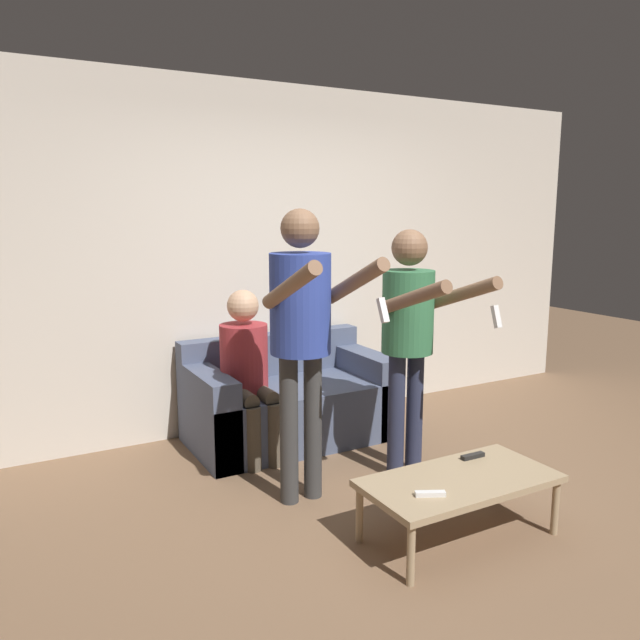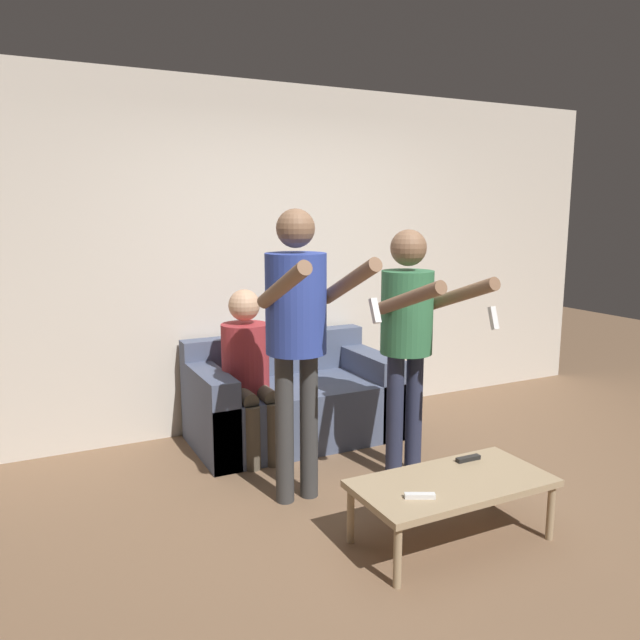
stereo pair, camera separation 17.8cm
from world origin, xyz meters
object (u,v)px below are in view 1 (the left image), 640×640
(coffee_table, at_px, (460,484))
(remote_near, at_px, (430,494))
(couch, at_px, (289,403))
(person_standing_left, at_px, (302,320))
(person_standing_right, at_px, (410,324))
(remote_far, at_px, (473,456))
(person_seated, at_px, (247,365))

(coffee_table, xyz_separation_m, remote_near, (-0.27, -0.09, 0.05))
(couch, bearing_deg, person_standing_left, -111.54)
(person_standing_right, height_order, remote_far, person_standing_right)
(person_standing_right, bearing_deg, coffee_table, -107.46)
(couch, height_order, person_seated, person_seated)
(person_seated, height_order, remote_near, person_seated)
(person_standing_left, xyz_separation_m, coffee_table, (0.52, -0.80, -0.80))
(couch, height_order, person_standing_left, person_standing_left)
(couch, relative_size, coffee_table, 1.44)
(person_seated, relative_size, remote_near, 7.90)
(coffee_table, distance_m, remote_near, 0.29)
(person_standing_left, bearing_deg, person_standing_right, -0.39)
(remote_near, distance_m, remote_far, 0.58)
(remote_near, xyz_separation_m, remote_far, (0.52, 0.26, 0.00))
(person_standing_right, distance_m, remote_near, 1.22)
(person_standing_left, distance_m, person_standing_right, 0.78)
(person_standing_right, bearing_deg, couch, 111.46)
(person_seated, xyz_separation_m, coffee_table, (0.54, -1.61, -0.35))
(person_seated, bearing_deg, person_standing_left, -88.97)
(person_standing_right, bearing_deg, person_seated, 133.77)
(person_standing_right, relative_size, coffee_table, 1.54)
(remote_far, bearing_deg, couch, 103.30)
(person_standing_right, bearing_deg, remote_far, -90.60)
(person_standing_left, relative_size, remote_near, 11.59)
(coffee_table, bearing_deg, remote_far, 34.60)
(couch, distance_m, person_standing_right, 1.29)
(remote_near, bearing_deg, coffee_table, 18.98)
(person_standing_right, distance_m, remote_far, 0.91)
(person_standing_right, xyz_separation_m, person_seated, (-0.79, 0.82, -0.35))
(person_seated, distance_m, remote_near, 1.75)
(person_standing_right, height_order, remote_near, person_standing_right)
(person_standing_left, bearing_deg, coffee_table, -56.69)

